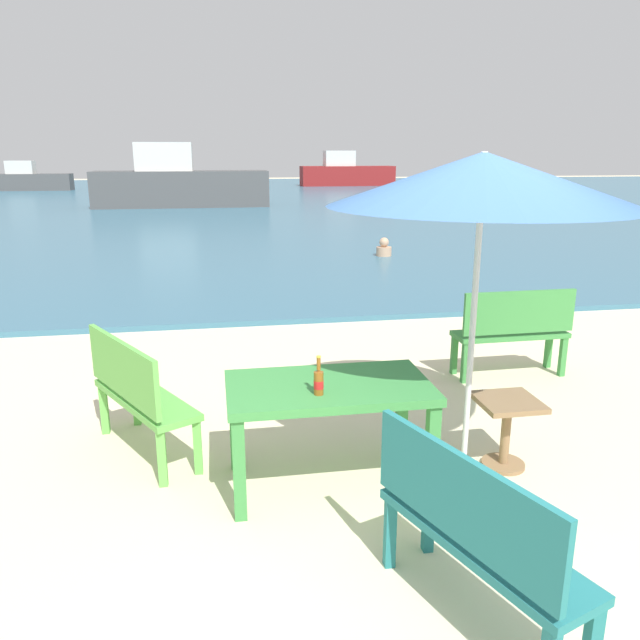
{
  "coord_description": "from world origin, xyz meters",
  "views": [
    {
      "loc": [
        -1.38,
        -3.1,
        2.28
      ],
      "look_at": [
        -0.33,
        3.0,
        0.6
      ],
      "focal_mm": 34.33,
      "sensor_mm": 36.0,
      "label": 1
    }
  ],
  "objects_px": {
    "beer_bottle_amber": "(319,381)",
    "swimmer_person": "(384,249)",
    "patio_umbrella": "(483,180)",
    "boat_cargo_ship": "(346,173)",
    "bench_teal_center": "(472,528)",
    "bench_green_right": "(136,390)",
    "boat_sailboat": "(179,184)",
    "picnic_table_green": "(329,398)",
    "boat_barge": "(29,180)",
    "side_table_wood": "(506,423)",
    "bench_green_left": "(514,328)"
  },
  "relations": [
    {
      "from": "side_table_wood",
      "to": "swimmer_person",
      "type": "distance_m",
      "value": 9.42
    },
    {
      "from": "bench_green_left",
      "to": "swimmer_person",
      "type": "relative_size",
      "value": 2.94
    },
    {
      "from": "bench_green_right",
      "to": "boat_barge",
      "type": "bearing_deg",
      "value": 105.99
    },
    {
      "from": "picnic_table_green",
      "to": "swimmer_person",
      "type": "bearing_deg",
      "value": 72.11
    },
    {
      "from": "side_table_wood",
      "to": "boat_sailboat",
      "type": "bearing_deg",
      "value": 98.3
    },
    {
      "from": "beer_bottle_amber",
      "to": "side_table_wood",
      "type": "distance_m",
      "value": 1.55
    },
    {
      "from": "swimmer_person",
      "to": "side_table_wood",
      "type": "bearing_deg",
      "value": -100.09
    },
    {
      "from": "bench_teal_center",
      "to": "beer_bottle_amber",
      "type": "bearing_deg",
      "value": 112.79
    },
    {
      "from": "picnic_table_green",
      "to": "swimmer_person",
      "type": "xyz_separation_m",
      "value": [
        3.0,
        9.29,
        -0.41
      ]
    },
    {
      "from": "boat_cargo_ship",
      "to": "boat_barge",
      "type": "bearing_deg",
      "value": -172.83
    },
    {
      "from": "bench_teal_center",
      "to": "boat_barge",
      "type": "xyz_separation_m",
      "value": [
        -12.48,
        39.39,
        0.19
      ]
    },
    {
      "from": "picnic_table_green",
      "to": "patio_umbrella",
      "type": "relative_size",
      "value": 0.61
    },
    {
      "from": "bench_teal_center",
      "to": "boat_cargo_ship",
      "type": "relative_size",
      "value": 0.19
    },
    {
      "from": "picnic_table_green",
      "to": "bench_green_right",
      "type": "xyz_separation_m",
      "value": [
        -1.37,
        0.68,
        -0.11
      ]
    },
    {
      "from": "picnic_table_green",
      "to": "boat_cargo_ship",
      "type": "bearing_deg",
      "value": 77.67
    },
    {
      "from": "patio_umbrella",
      "to": "boat_cargo_ship",
      "type": "distance_m",
      "value": 41.28
    },
    {
      "from": "beer_bottle_amber",
      "to": "bench_teal_center",
      "type": "height_order",
      "value": "beer_bottle_amber"
    },
    {
      "from": "picnic_table_green",
      "to": "boat_barge",
      "type": "relative_size",
      "value": 0.28
    },
    {
      "from": "bench_teal_center",
      "to": "boat_barge",
      "type": "relative_size",
      "value": 0.25
    },
    {
      "from": "side_table_wood",
      "to": "boat_sailboat",
      "type": "xyz_separation_m",
      "value": [
        -3.47,
        23.77,
        0.69
      ]
    },
    {
      "from": "beer_bottle_amber",
      "to": "patio_umbrella",
      "type": "bearing_deg",
      "value": 11.78
    },
    {
      "from": "side_table_wood",
      "to": "bench_green_right",
      "type": "distance_m",
      "value": 2.81
    },
    {
      "from": "boat_barge",
      "to": "picnic_table_green",
      "type": "bearing_deg",
      "value": -72.38
    },
    {
      "from": "bench_teal_center",
      "to": "boat_barge",
      "type": "height_order",
      "value": "boat_barge"
    },
    {
      "from": "beer_bottle_amber",
      "to": "patio_umbrella",
      "type": "distance_m",
      "value": 1.73
    },
    {
      "from": "boat_barge",
      "to": "bench_teal_center",
      "type": "bearing_deg",
      "value": -72.42
    },
    {
      "from": "side_table_wood",
      "to": "bench_teal_center",
      "type": "distance_m",
      "value": 1.74
    },
    {
      "from": "patio_umbrella",
      "to": "side_table_wood",
      "type": "distance_m",
      "value": 1.79
    },
    {
      "from": "patio_umbrella",
      "to": "boat_sailboat",
      "type": "xyz_separation_m",
      "value": [
        -3.17,
        23.73,
        -1.07
      ]
    },
    {
      "from": "bench_teal_center",
      "to": "swimmer_person",
      "type": "height_order",
      "value": "bench_teal_center"
    },
    {
      "from": "bench_teal_center",
      "to": "boat_sailboat",
      "type": "distance_m",
      "value": 25.37
    },
    {
      "from": "bench_teal_center",
      "to": "bench_green_right",
      "type": "relative_size",
      "value": 1.02
    },
    {
      "from": "bench_teal_center",
      "to": "boat_cargo_ship",
      "type": "bearing_deg",
      "value": 78.64
    },
    {
      "from": "patio_umbrella",
      "to": "boat_cargo_ship",
      "type": "xyz_separation_m",
      "value": [
        7.82,
        40.52,
        -1.16
      ]
    },
    {
      "from": "beer_bottle_amber",
      "to": "patio_umbrella",
      "type": "xyz_separation_m",
      "value": [
        1.15,
        0.24,
        1.26
      ]
    },
    {
      "from": "side_table_wood",
      "to": "swimmer_person",
      "type": "relative_size",
      "value": 1.32
    },
    {
      "from": "swimmer_person",
      "to": "picnic_table_green",
      "type": "bearing_deg",
      "value": -107.89
    },
    {
      "from": "patio_umbrella",
      "to": "bench_green_right",
      "type": "relative_size",
      "value": 1.88
    },
    {
      "from": "picnic_table_green",
      "to": "patio_umbrella",
      "type": "distance_m",
      "value": 1.81
    },
    {
      "from": "side_table_wood",
      "to": "bench_green_left",
      "type": "relative_size",
      "value": 0.45
    },
    {
      "from": "boat_sailboat",
      "to": "swimmer_person",
      "type": "bearing_deg",
      "value": -70.55
    },
    {
      "from": "picnic_table_green",
      "to": "swimmer_person",
      "type": "height_order",
      "value": "picnic_table_green"
    },
    {
      "from": "picnic_table_green",
      "to": "boat_barge",
      "type": "height_order",
      "value": "boat_barge"
    },
    {
      "from": "boat_cargo_ship",
      "to": "boat_sailboat",
      "type": "relative_size",
      "value": 0.91
    },
    {
      "from": "beer_bottle_amber",
      "to": "bench_green_left",
      "type": "bearing_deg",
      "value": 39.61
    },
    {
      "from": "bench_teal_center",
      "to": "bench_green_right",
      "type": "xyz_separation_m",
      "value": [
        -1.8,
        2.13,
        0.0
      ]
    },
    {
      "from": "beer_bottle_amber",
      "to": "swimmer_person",
      "type": "height_order",
      "value": "beer_bottle_amber"
    },
    {
      "from": "bench_teal_center",
      "to": "boat_cargo_ship",
      "type": "xyz_separation_m",
      "value": [
        8.44,
        42.02,
        0.42
      ]
    },
    {
      "from": "swimmer_person",
      "to": "boat_sailboat",
      "type": "height_order",
      "value": "boat_sailboat"
    },
    {
      "from": "side_table_wood",
      "to": "boat_barge",
      "type": "distance_m",
      "value": 40.23
    }
  ]
}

